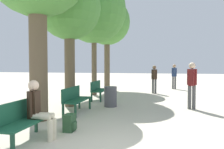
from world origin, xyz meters
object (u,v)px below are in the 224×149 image
at_px(bench_row_1, 75,98).
at_px(backpack, 70,123).
at_px(person_seated, 39,108).
at_px(pedestrian_mid, 154,77).
at_px(tree_row_2, 94,11).
at_px(pedestrian_near, 192,82).
at_px(trash_bin, 110,97).
at_px(tree_row_3, 107,23).
at_px(bench_row_2, 98,89).
at_px(tree_row_1, 69,10).
at_px(bench_row_0, 22,119).
at_px(pedestrian_far, 174,75).

relative_size(bench_row_1, backpack, 3.56).
distance_m(person_seated, pedestrian_mid, 8.83).
height_order(tree_row_2, pedestrian_near, tree_row_2).
bearing_deg(pedestrian_mid, trash_bin, -109.72).
bearing_deg(bench_row_1, tree_row_3, 95.05).
height_order(bench_row_2, pedestrian_mid, pedestrian_mid).
bearing_deg(bench_row_1, pedestrian_near, 20.45).
xyz_separation_m(bench_row_2, tree_row_3, (-0.66, 4.55, 4.02)).
bearing_deg(tree_row_1, backpack, -67.11).
distance_m(backpack, trash_bin, 3.38).
bearing_deg(pedestrian_mid, bench_row_0, -106.21).
bearing_deg(bench_row_0, bench_row_1, 90.00).
bearing_deg(tree_row_1, trash_bin, 7.66).
bearing_deg(person_seated, bench_row_2, 92.40).
bearing_deg(trash_bin, bench_row_1, -125.28).
xyz_separation_m(pedestrian_near, pedestrian_mid, (-1.46, 4.32, -0.07)).
bearing_deg(bench_row_2, pedestrian_mid, 48.13).
relative_size(tree_row_1, person_seated, 3.92).
xyz_separation_m(tree_row_1, pedestrian_near, (4.68, 0.37, -2.82)).
distance_m(pedestrian_near, pedestrian_far, 7.02).
xyz_separation_m(tree_row_3, pedestrian_mid, (3.22, -1.70, -3.60)).
bearing_deg(tree_row_1, pedestrian_far, 58.64).
relative_size(bench_row_2, tree_row_3, 0.25).
distance_m(tree_row_1, pedestrian_mid, 6.38).
height_order(person_seated, pedestrian_near, pedestrian_near).
bearing_deg(pedestrian_near, person_seated, -131.95).
relative_size(bench_row_2, backpack, 3.56).
relative_size(tree_row_2, backpack, 14.86).
relative_size(bench_row_2, pedestrian_near, 0.87).
height_order(bench_row_2, tree_row_3, tree_row_3).
height_order(bench_row_2, pedestrian_far, pedestrian_far).
distance_m(tree_row_2, pedestrian_near, 6.60).
height_order(bench_row_0, bench_row_1, same).
relative_size(tree_row_1, pedestrian_near, 2.95).
distance_m(backpack, pedestrian_far, 11.03).
relative_size(bench_row_0, pedestrian_near, 0.87).
relative_size(bench_row_1, tree_row_1, 0.30).
relative_size(backpack, trash_bin, 0.54).
bearing_deg(bench_row_0, pedestrian_near, 48.03).
bearing_deg(pedestrian_near, bench_row_1, -159.55).
bearing_deg(bench_row_2, pedestrian_near, -20.11).
bearing_deg(tree_row_1, bench_row_0, -80.79).
bearing_deg(pedestrian_near, trash_bin, -177.13).
bearing_deg(pedestrian_mid, pedestrian_far, 64.53).
bearing_deg(tree_row_2, tree_row_1, -90.00).
xyz_separation_m(bench_row_0, pedestrian_near, (4.01, 4.46, 0.48)).
bearing_deg(tree_row_1, tree_row_3, 90.00).
distance_m(bench_row_0, pedestrian_mid, 9.16).
bearing_deg(pedestrian_far, pedestrian_near, -88.60).
xyz_separation_m(bench_row_0, backpack, (0.66, 0.95, -0.30)).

